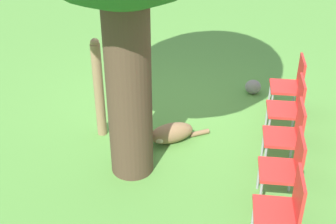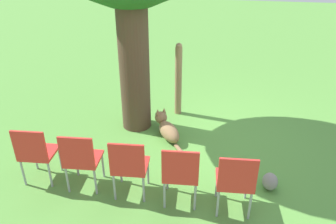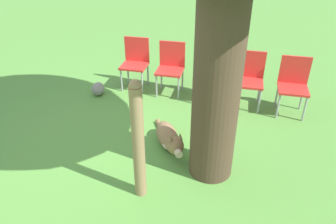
# 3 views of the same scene
# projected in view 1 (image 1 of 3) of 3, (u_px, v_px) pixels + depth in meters

# --- Properties ---
(ground_plane) EXTENTS (30.00, 30.00, 0.00)m
(ground_plane) POSITION_uv_depth(u_px,v_px,m) (162.00, 126.00, 6.60)
(ground_plane) COLOR #56933D
(dog) EXTENTS (0.96, 0.68, 0.41)m
(dog) POSITION_uv_depth(u_px,v_px,m) (166.00, 133.00, 6.18)
(dog) COLOR olive
(dog) RESTS_ON ground_plane
(fence_post) EXTENTS (0.13, 0.13, 1.40)m
(fence_post) POSITION_uv_depth(u_px,v_px,m) (99.00, 88.00, 6.08)
(fence_post) COLOR #937551
(fence_post) RESTS_ON ground_plane
(red_chair_0) EXTENTS (0.46, 0.47, 0.88)m
(red_chair_0) POSITION_uv_depth(u_px,v_px,m) (292.00, 82.00, 6.65)
(red_chair_0) COLOR red
(red_chair_0) RESTS_ON ground_plane
(red_chair_1) EXTENTS (0.46, 0.47, 0.88)m
(red_chair_1) POSITION_uv_depth(u_px,v_px,m) (291.00, 105.00, 6.10)
(red_chair_1) COLOR red
(red_chair_1) RESTS_ON ground_plane
(red_chair_2) EXTENTS (0.46, 0.47, 0.88)m
(red_chair_2) POSITION_uv_depth(u_px,v_px,m) (289.00, 132.00, 5.56)
(red_chair_2) COLOR red
(red_chair_2) RESTS_ON ground_plane
(red_chair_3) EXTENTS (0.46, 0.47, 0.88)m
(red_chair_3) POSITION_uv_depth(u_px,v_px,m) (287.00, 166.00, 5.01)
(red_chair_3) COLOR red
(red_chair_3) RESTS_ON ground_plane
(red_chair_4) EXTENTS (0.46, 0.47, 0.88)m
(red_chair_4) POSITION_uv_depth(u_px,v_px,m) (285.00, 207.00, 4.46)
(red_chair_4) COLOR red
(red_chair_4) RESTS_ON ground_plane
(garden_rock) EXTENTS (0.25, 0.20, 0.23)m
(garden_rock) POSITION_uv_depth(u_px,v_px,m) (253.00, 87.00, 7.36)
(garden_rock) COLOR gray
(garden_rock) RESTS_ON ground_plane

